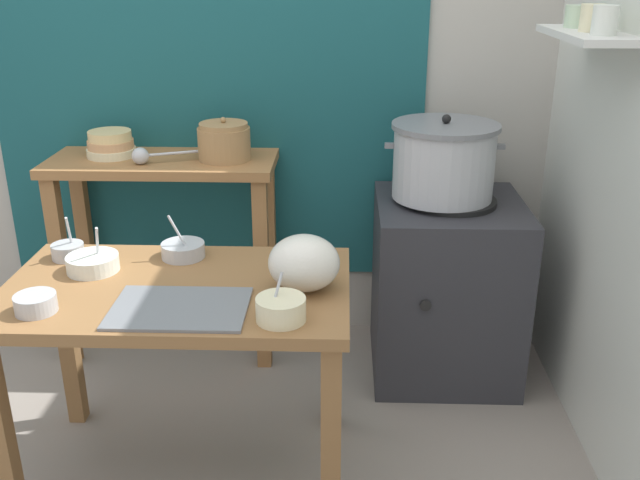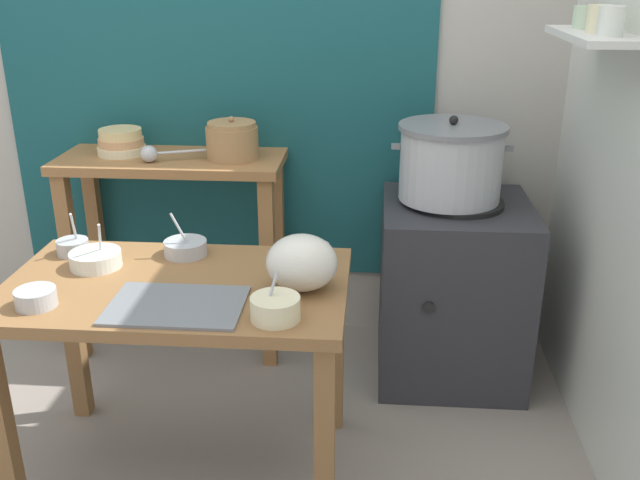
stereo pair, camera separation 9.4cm
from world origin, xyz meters
name	(u,v)px [view 2 (the right image)]	position (x,y,z in m)	size (l,w,h in m)	color
ground_plane	(213,461)	(0.00, 0.00, 0.00)	(9.00, 9.00, 0.00)	gray
wall_back	(271,53)	(0.08, 1.10, 1.30)	(4.40, 0.12, 2.60)	#B2ADA3
prep_table	(178,313)	(-0.08, -0.03, 0.61)	(1.10, 0.66, 0.72)	olive
back_shelf_table	(174,206)	(-0.32, 0.83, 0.68)	(0.96, 0.40, 0.90)	#9E6B3D
stove_block	(452,289)	(0.89, 0.70, 0.38)	(0.60, 0.61, 0.78)	#2D2D33
steamer_pot	(451,162)	(0.85, 0.72, 0.93)	(0.48, 0.43, 0.34)	#B7BABF
clay_pot	(232,141)	(-0.05, 0.83, 0.98)	(0.22, 0.22, 0.18)	#A37A4C
bowl_stack_enamel	(121,142)	(-0.54, 0.86, 0.95)	(0.21, 0.21, 0.11)	beige
ladle	(152,154)	(-0.37, 0.74, 0.94)	(0.28, 0.13, 0.07)	#B7BABF
serving_tray	(176,305)	(-0.03, -0.20, 0.72)	(0.40, 0.28, 0.01)	slate
plastic_bag	(302,263)	(0.33, -0.04, 0.81)	(0.22, 0.20, 0.18)	silver
prep_bowl_0	(96,258)	(-0.37, 0.07, 0.75)	(0.17, 0.17, 0.16)	silver
prep_bowl_1	(185,247)	(-0.10, 0.20, 0.75)	(0.15, 0.15, 0.16)	#B7BABF
prep_bowl_2	(312,252)	(0.35, 0.19, 0.75)	(0.12, 0.12, 0.05)	beige
prep_bowl_3	(36,297)	(-0.44, -0.22, 0.75)	(0.12, 0.12, 0.05)	#B7BABF
prep_bowl_4	(275,307)	(0.28, -0.25, 0.76)	(0.14, 0.14, 0.14)	beige
prep_bowl_5	(73,246)	(-0.50, 0.18, 0.75)	(0.11, 0.11, 0.16)	#B7BABF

